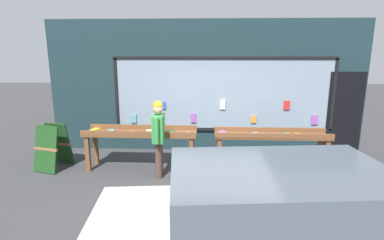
{
  "coord_description": "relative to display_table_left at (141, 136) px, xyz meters",
  "views": [
    {
      "loc": [
        -0.04,
        -5.42,
        2.58
      ],
      "look_at": [
        -0.29,
        0.75,
        1.17
      ],
      "focal_mm": 28.0,
      "sensor_mm": 36.0,
      "label": 1
    }
  ],
  "objects": [
    {
      "name": "ground_plane",
      "position": [
        1.44,
        -0.95,
        -0.75
      ],
      "size": [
        40.0,
        40.0,
        0.0
      ],
      "primitive_type": "plane",
      "color": "#38383A"
    },
    {
      "name": "shopfront_facade",
      "position": [
        1.52,
        1.44,
        0.92
      ],
      "size": [
        8.14,
        0.29,
        3.39
      ],
      "color": "#192D33",
      "rests_on": "ground_plane"
    },
    {
      "name": "display_table_left",
      "position": [
        0.0,
        0.0,
        0.0
      ],
      "size": [
        2.49,
        0.67,
        0.94
      ],
      "color": "brown",
      "rests_on": "ground_plane"
    },
    {
      "name": "display_table_right",
      "position": [
        2.88,
        -0.0,
        -0.02
      ],
      "size": [
        2.48,
        0.6,
        0.91
      ],
      "color": "brown",
      "rests_on": "ground_plane"
    },
    {
      "name": "person_browsing",
      "position": [
        0.48,
        -0.48,
        0.19
      ],
      "size": [
        0.23,
        0.65,
        1.63
      ],
      "rotation": [
        0.0,
        0.0,
        1.59
      ],
      "color": "#4C382D",
      "rests_on": "ground_plane"
    },
    {
      "name": "small_dog",
      "position": [
        0.93,
        -0.71,
        -0.44
      ],
      "size": [
        0.32,
        0.56,
        0.45
      ],
      "rotation": [
        0.0,
        0.0,
        1.32
      ],
      "color": "white",
      "rests_on": "ground_plane"
    },
    {
      "name": "sandwich_board_sign",
      "position": [
        -1.98,
        -0.09,
        -0.23
      ],
      "size": [
        0.73,
        0.8,
        1.01
      ],
      "rotation": [
        0.0,
        0.0,
        -0.27
      ],
      "color": "#193F19",
      "rests_on": "ground_plane"
    },
    {
      "name": "parked_car",
      "position": [
        2.21,
        -3.43,
        -0.01
      ],
      "size": [
        4.19,
        2.14,
        1.41
      ],
      "rotation": [
        0.0,
        0.0,
        0.09
      ],
      "color": "silver",
      "rests_on": "ground_plane"
    }
  ]
}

